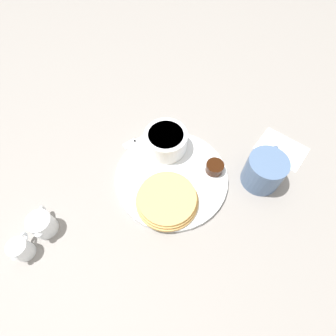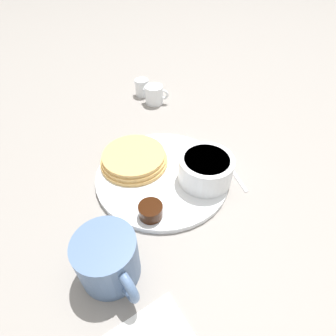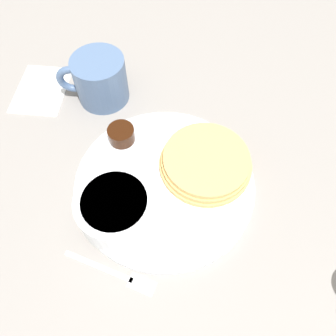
# 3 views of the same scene
# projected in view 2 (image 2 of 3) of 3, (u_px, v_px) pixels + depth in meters

# --- Properties ---
(ground_plane) EXTENTS (4.00, 4.00, 0.00)m
(ground_plane) POSITION_uv_depth(u_px,v_px,m) (163.00, 177.00, 0.58)
(ground_plane) COLOR gray
(plate) EXTENTS (0.29, 0.29, 0.01)m
(plate) POSITION_uv_depth(u_px,v_px,m) (162.00, 175.00, 0.57)
(plate) COLOR white
(plate) RESTS_ON ground_plane
(pancake_stack) EXTENTS (0.15, 0.15, 0.03)m
(pancake_stack) POSITION_uv_depth(u_px,v_px,m) (134.00, 158.00, 0.58)
(pancake_stack) COLOR tan
(pancake_stack) RESTS_ON plate
(bowl) EXTENTS (0.11, 0.11, 0.06)m
(bowl) POSITION_uv_depth(u_px,v_px,m) (206.00, 168.00, 0.53)
(bowl) COLOR white
(bowl) RESTS_ON plate
(syrup_cup) EXTENTS (0.05, 0.05, 0.03)m
(syrup_cup) POSITION_uv_depth(u_px,v_px,m) (151.00, 211.00, 0.48)
(syrup_cup) COLOR black
(syrup_cup) RESTS_ON plate
(butter_ramekin) EXTENTS (0.04, 0.04, 0.04)m
(butter_ramekin) POSITION_uv_depth(u_px,v_px,m) (215.00, 181.00, 0.53)
(butter_ramekin) COLOR white
(butter_ramekin) RESTS_ON plate
(coffee_mug) EXTENTS (0.09, 0.13, 0.09)m
(coffee_mug) POSITION_uv_depth(u_px,v_px,m) (108.00, 260.00, 0.39)
(coffee_mug) COLOR slate
(coffee_mug) RESTS_ON ground_plane
(creamer_pitcher_near) EXTENTS (0.06, 0.07, 0.06)m
(creamer_pitcher_near) POSITION_uv_depth(u_px,v_px,m) (154.00, 94.00, 0.78)
(creamer_pitcher_near) COLOR white
(creamer_pitcher_near) RESTS_ON ground_plane
(creamer_pitcher_far) EXTENTS (0.04, 0.06, 0.05)m
(creamer_pitcher_far) POSITION_uv_depth(u_px,v_px,m) (142.00, 87.00, 0.82)
(creamer_pitcher_far) COLOR white
(creamer_pitcher_far) RESTS_ON ground_plane
(fork) EXTENTS (0.08, 0.13, 0.00)m
(fork) POSITION_uv_depth(u_px,v_px,m) (228.00, 164.00, 0.60)
(fork) COLOR silver
(fork) RESTS_ON ground_plane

